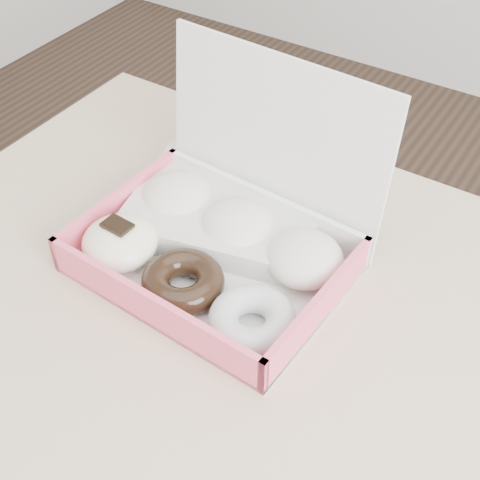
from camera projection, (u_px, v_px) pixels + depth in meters
The scene contains 3 objects.
table at pixel (298, 400), 0.82m from camera, with size 1.20×0.80×0.75m.
donut_box at pixel (218, 238), 0.86m from camera, with size 0.34×0.29×0.24m.
newspapers at pixel (229, 209), 0.92m from camera, with size 0.26×0.21×0.04m, color white.
Camera 1 is at (0.19, -0.43, 1.37)m, focal length 50.00 mm.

